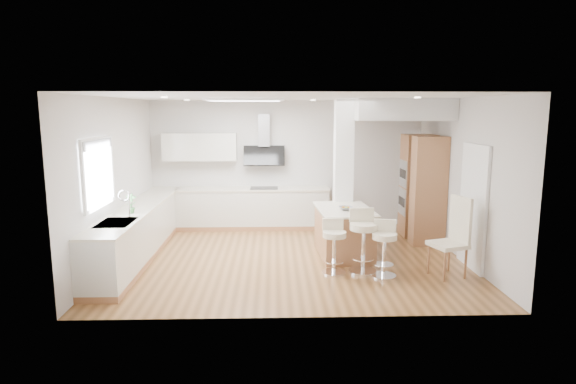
{
  "coord_description": "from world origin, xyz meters",
  "views": [
    {
      "loc": [
        -0.29,
        -8.22,
        2.59
      ],
      "look_at": [
        -0.03,
        0.4,
        1.12
      ],
      "focal_mm": 30.0,
      "sensor_mm": 36.0,
      "label": 1
    }
  ],
  "objects_px": {
    "peninsula": "(344,232)",
    "bar_stool_a": "(334,243)",
    "dining_chair": "(454,234)",
    "bar_stool_c": "(384,246)",
    "bar_stool_b": "(363,237)"
  },
  "relations": [
    {
      "from": "bar_stool_a",
      "to": "bar_stool_b",
      "type": "height_order",
      "value": "bar_stool_b"
    },
    {
      "from": "bar_stool_a",
      "to": "bar_stool_c",
      "type": "height_order",
      "value": "bar_stool_c"
    },
    {
      "from": "bar_stool_b",
      "to": "bar_stool_c",
      "type": "bearing_deg",
      "value": -40.48
    },
    {
      "from": "bar_stool_c",
      "to": "bar_stool_b",
      "type": "bearing_deg",
      "value": 154.61
    },
    {
      "from": "bar_stool_c",
      "to": "dining_chair",
      "type": "distance_m",
      "value": 1.11
    },
    {
      "from": "peninsula",
      "to": "bar_stool_b",
      "type": "bearing_deg",
      "value": -82.79
    },
    {
      "from": "bar_stool_b",
      "to": "dining_chair",
      "type": "xyz_separation_m",
      "value": [
        1.39,
        -0.22,
        0.1
      ]
    },
    {
      "from": "peninsula",
      "to": "bar_stool_a",
      "type": "height_order",
      "value": "peninsula"
    },
    {
      "from": "bar_stool_c",
      "to": "dining_chair",
      "type": "xyz_separation_m",
      "value": [
        1.1,
        0.0,
        0.18
      ]
    },
    {
      "from": "bar_stool_b",
      "to": "dining_chair",
      "type": "bearing_deg",
      "value": -11.66
    },
    {
      "from": "bar_stool_a",
      "to": "bar_stool_b",
      "type": "xyz_separation_m",
      "value": [
        0.47,
        0.04,
        0.09
      ]
    },
    {
      "from": "bar_stool_a",
      "to": "dining_chair",
      "type": "bearing_deg",
      "value": -9.56
    },
    {
      "from": "peninsula",
      "to": "bar_stool_c",
      "type": "height_order",
      "value": "peninsula"
    },
    {
      "from": "peninsula",
      "to": "bar_stool_a",
      "type": "distance_m",
      "value": 1.01
    },
    {
      "from": "peninsula",
      "to": "dining_chair",
      "type": "bearing_deg",
      "value": -39.71
    }
  ]
}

